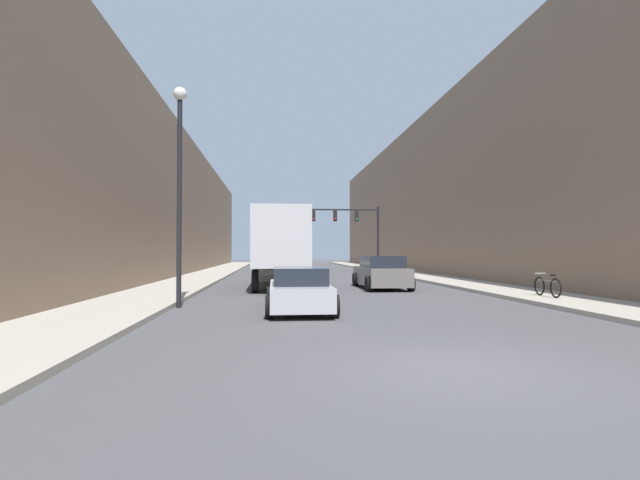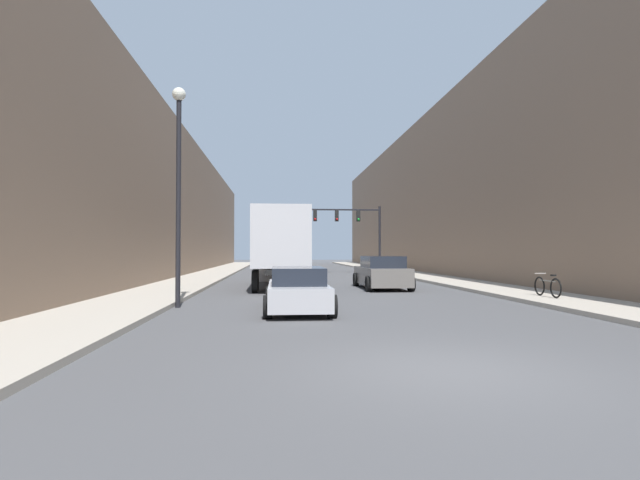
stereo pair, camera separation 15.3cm
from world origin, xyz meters
name	(u,v)px [view 1 (the left image)]	position (x,y,z in m)	size (l,w,h in m)	color
ground_plane	(455,370)	(0.00, 0.00, 0.00)	(200.00, 200.00, 0.00)	#4C4C4F
sidewalk_right	(409,274)	(7.59, 30.00, 0.07)	(3.18, 80.00, 0.15)	#B2A899
sidewalk_left	(208,275)	(-7.59, 30.00, 0.07)	(3.18, 80.00, 0.15)	#B2A899
building_right	(466,192)	(12.18, 30.00, 6.43)	(6.00, 80.00, 12.87)	#846B56
building_left	(145,204)	(-12.18, 30.00, 5.32)	(6.00, 80.00, 10.64)	#846B56
semi_truck	(280,245)	(-2.46, 19.15, 2.18)	(2.59, 11.40, 3.83)	silver
sedan_car	(299,290)	(-2.00, 7.79, 0.65)	(2.00, 4.72, 1.35)	#B7B7BC
suv_car	(381,273)	(2.48, 16.56, 0.77)	(2.20, 4.93, 1.60)	slate
traffic_signal_gantry	(353,225)	(3.75, 33.08, 4.01)	(7.26, 0.35, 5.55)	black
street_lamp	(180,167)	(-5.85, 9.05, 4.59)	(0.44, 0.44, 7.21)	black
parked_bicycle	(547,286)	(7.33, 10.12, 0.53)	(0.44, 1.82, 0.86)	black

